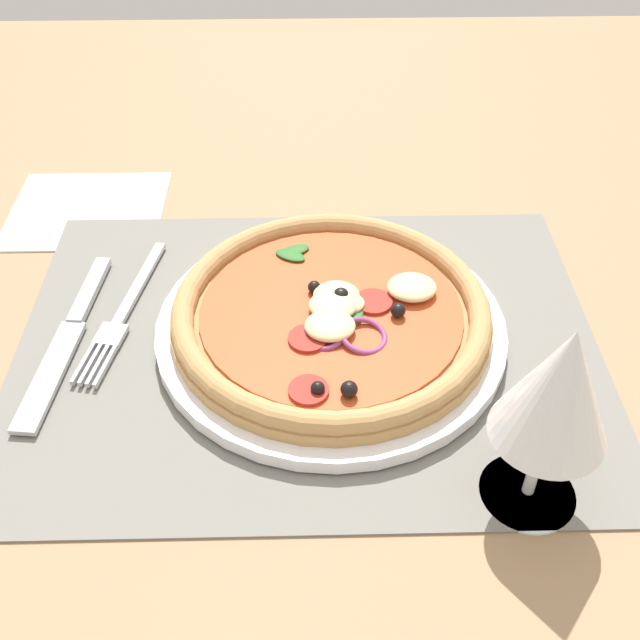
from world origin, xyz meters
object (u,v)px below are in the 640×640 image
(knife, at_px, (72,338))
(plate, at_px, (336,327))
(fork, at_px, (126,316))
(pizza, at_px, (337,312))
(napkin, at_px, (91,209))
(wine_glass, at_px, (566,392))

(knife, bearing_deg, plate, 97.31)
(fork, distance_m, knife, 0.05)
(pizza, relative_size, knife, 1.27)
(fork, xyz_separation_m, knife, (0.04, 0.03, 0.00))
(plate, height_order, napkin, plate)
(wine_glass, bearing_deg, napkin, -43.42)
(knife, bearing_deg, napkin, -166.87)
(pizza, xyz_separation_m, napkin, (0.24, -0.19, -0.02))
(fork, distance_m, wine_glass, 0.36)
(plate, height_order, knife, plate)
(napkin, bearing_deg, plate, 141.66)
(knife, distance_m, wine_glass, 0.38)
(plate, height_order, pizza, pizza)
(fork, relative_size, napkin, 1.19)
(wine_glass, bearing_deg, knife, -24.06)
(fork, distance_m, napkin, 0.18)
(plate, relative_size, pizza, 1.10)
(plate, bearing_deg, napkin, -38.34)
(fork, bearing_deg, plate, 94.15)
(fork, bearing_deg, wine_glass, 70.58)
(plate, distance_m, knife, 0.21)
(knife, relative_size, wine_glass, 1.35)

